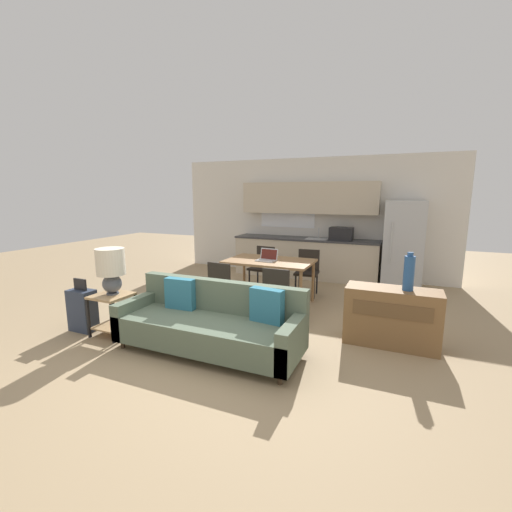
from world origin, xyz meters
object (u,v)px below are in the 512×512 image
Objects in this scene: vase at (409,273)px; dining_chair_far_right at (307,270)px; dining_chair_near_right at (279,292)px; table_lamp at (111,267)px; side_table at (112,308)px; credenza at (392,317)px; dining_chair_far_left at (263,265)px; dining_table at (270,264)px; suitcase at (83,310)px; dining_chair_near_left at (224,284)px; laptop at (267,258)px; refrigerator at (403,245)px; couch at (212,324)px.

dining_chair_far_right is at bearing 134.44° from vase.
table_lamp is at bearing 33.43° from dining_chair_near_right.
vase is (3.62, 1.15, 0.58)m from side_table.
dining_chair_near_right is at bearing 175.50° from credenza.
vase reaches higher than side_table.
dining_chair_far_right is (-0.01, 1.61, 0.00)m from dining_chair_near_right.
dining_chair_far_left is at bearing 146.06° from vase.
dining_table is 2.61× the size of side_table.
dining_table is 2.54m from table_lamp.
table_lamp is 0.81m from suitcase.
laptop is (0.45, 0.73, 0.34)m from dining_chair_near_left.
laptop reaches higher than dining_chair_far_right.
refrigerator is 4.56m from couch.
vase reaches higher than credenza.
dining_table is 0.65× the size of couch.
dining_chair_far_right is at bearing 56.50° from side_table.
side_table is at bearing -128.14° from dining_chair_far_right.
dining_table reaches higher than credenza.
dining_chair_near_left is at bearing -132.17° from refrigerator.
table_lamp reaches higher than dining_table.
refrigerator is at bearing 44.43° from dining_table.
couch is at bearing -152.96° from credenza.
dining_chair_near_left reaches higher than suitcase.
side_table is 1.66× the size of laptop.
table_lamp is 2.33m from dining_chair_near_right.
credenza is 1.51× the size of suitcase.
vase is 0.55× the size of dining_chair_far_left.
dining_chair_near_left is at bearing 112.23° from couch.
refrigerator is at bearing 33.26° from dining_chair_far_right.
laptop reaches higher than dining_chair_near_left.
side_table is 2.31m from dining_chair_near_right.
vase is 1.38× the size of laptop.
dining_table is 2.58m from side_table.
vase is 0.55× the size of dining_chair_near_left.
dining_chair_far_right is (0.94, 1.56, 0.00)m from dining_chair_near_left.
dining_chair_far_right is 3.81m from suitcase.
dining_table is 2.94m from suitcase.
table_lamp is 0.73× the size of dining_chair_near_right.
refrigerator is 5.87m from suitcase.
couch is 3.06× the size of suitcase.
laptop reaches higher than side_table.
vase reaches higher than laptop.
refrigerator is 2.08× the size of dining_chair_near_left.
dining_chair_far_left is (-0.46, 0.81, -0.22)m from dining_table.
couch is 2.46m from vase.
credenza is at bearing 179.70° from dining_chair_near_left.
dining_chair_far_left is at bearing -86.75° from dining_chair_near_left.
couch is 2.02× the size of credenza.
dining_table is at bearing 70.73° from laptop.
dining_chair_near_right is at bearing -54.35° from dining_chair_far_left.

